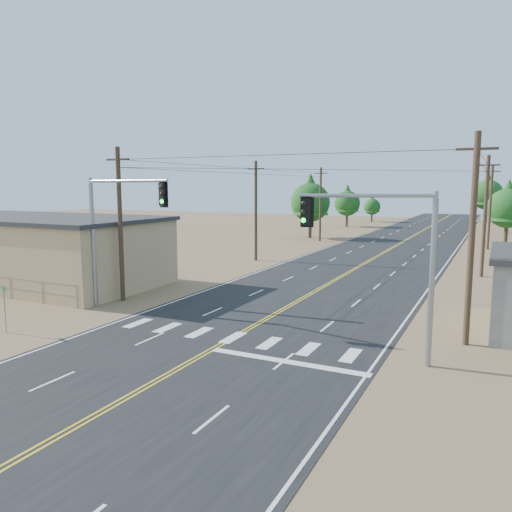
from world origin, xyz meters
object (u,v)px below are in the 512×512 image
Objects in this scene: signal_mast_left at (112,221)px; street_sign at (4,302)px; building_left at (35,251)px; signal_mast_right at (394,250)px.

signal_mast_left reaches higher than street_sign.
building_left is at bearing 170.98° from signal_mast_left.
signal_mast_left is at bearing 95.44° from street_sign.
signal_mast_left is at bearing -20.07° from building_left.
signal_mast_right is (16.78, -2.01, -0.52)m from signal_mast_left.
street_sign is at bearing 170.51° from signal_mast_right.
signal_mast_right is 2.99× the size of street_sign.
building_left is at bearing 158.07° from street_sign.
signal_mast_left is (12.01, -4.39, 2.95)m from building_left.
signal_mast_right is (28.79, -6.40, 2.43)m from building_left.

